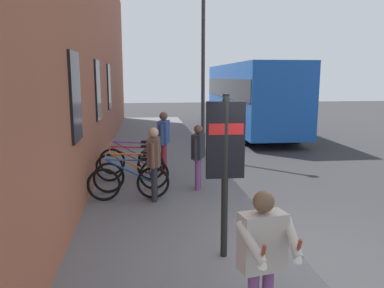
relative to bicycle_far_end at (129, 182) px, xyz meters
name	(u,v)px	position (x,y,z in m)	size (l,w,h in m)	color
ground	(252,168)	(2.99, -3.62, -0.51)	(60.00, 60.00, 0.00)	#2D2D30
sidewalk_pavement	(159,155)	(4.99, -0.87, -0.45)	(24.00, 3.50, 0.12)	slate
station_facade	(98,52)	(5.98, 1.18, 3.11)	(22.00, 0.65, 7.25)	#9E563D
bicycle_far_end	(129,182)	(0.00, 0.00, 0.00)	(0.48, 1.77, 0.97)	black
bicycle_by_door	(132,175)	(0.64, -0.05, 0.00)	(0.48, 1.76, 0.97)	black
bicycle_under_window	(131,166)	(1.54, 0.01, 0.00)	(0.48, 1.77, 0.97)	black
bicycle_nearest_sign	(132,160)	(2.23, 0.00, 0.00)	(0.48, 1.77, 0.97)	black
transit_info_sign	(225,151)	(-2.84, -1.48, 1.21)	(0.10, 0.55, 2.40)	black
city_bus	(249,94)	(10.47, -5.62, 1.41)	(10.57, 2.86, 3.35)	#1951B2
pedestrian_near_bus	(198,150)	(0.59, -1.59, 0.55)	(0.55, 0.38, 1.54)	#723F72
pedestrian_crossing_street	(154,157)	(-0.14, -0.54, 0.58)	(0.60, 0.30, 1.59)	#26262D
pedestrian_by_facade	(164,136)	(2.21, -0.88, 0.65)	(0.63, 0.37, 1.70)	maroon
tourist_with_hotdogs	(263,251)	(-4.71, -1.46, 0.58)	(0.60, 0.60, 1.57)	#723F72
street_lamp	(203,58)	(4.47, -2.32, 2.84)	(0.28, 0.28, 5.48)	#333338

